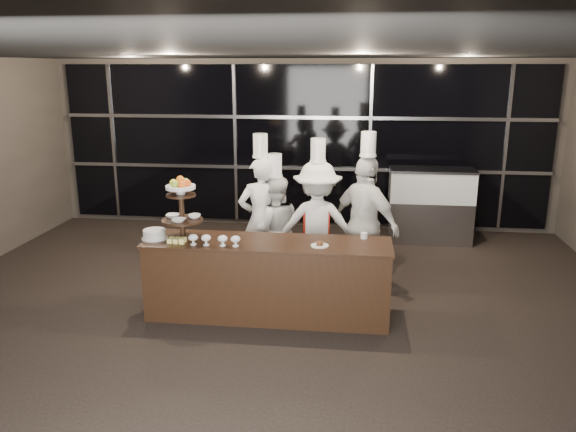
# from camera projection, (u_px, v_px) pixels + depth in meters

# --- Properties ---
(room) EXTENTS (10.00, 10.00, 10.00)m
(room) POSITION_uv_depth(u_px,v_px,m) (251.00, 217.00, 5.26)
(room) COLOR black
(room) RESTS_ON ground
(window_wall) EXTENTS (8.60, 0.10, 2.80)m
(window_wall) POSITION_uv_depth(u_px,v_px,m) (302.00, 145.00, 9.99)
(window_wall) COLOR black
(window_wall) RESTS_ON ground
(buffet_counter) EXTENTS (2.84, 0.74, 0.92)m
(buffet_counter) POSITION_uv_depth(u_px,v_px,m) (268.00, 278.00, 6.56)
(buffet_counter) COLOR black
(buffet_counter) RESTS_ON ground
(display_stand) EXTENTS (0.48, 0.48, 0.74)m
(display_stand) POSITION_uv_depth(u_px,v_px,m) (181.00, 204.00, 6.45)
(display_stand) COLOR black
(display_stand) RESTS_ON buffet_counter
(compotes) EXTENTS (0.60, 0.11, 0.12)m
(compotes) POSITION_uv_depth(u_px,v_px,m) (214.00, 239.00, 6.27)
(compotes) COLOR silver
(compotes) RESTS_ON buffet_counter
(layer_cake) EXTENTS (0.30, 0.30, 0.11)m
(layer_cake) POSITION_uv_depth(u_px,v_px,m) (154.00, 234.00, 6.53)
(layer_cake) COLOR white
(layer_cake) RESTS_ON buffet_counter
(pastry_squares) EXTENTS (0.20, 0.12, 0.05)m
(pastry_squares) POSITION_uv_depth(u_px,v_px,m) (177.00, 240.00, 6.39)
(pastry_squares) COLOR #FAEE7A
(pastry_squares) RESTS_ON buffet_counter
(small_plate) EXTENTS (0.20, 0.20, 0.05)m
(small_plate) POSITION_uv_depth(u_px,v_px,m) (320.00, 245.00, 6.27)
(small_plate) COLOR white
(small_plate) RESTS_ON buffet_counter
(chef_cup) EXTENTS (0.08, 0.08, 0.07)m
(chef_cup) POSITION_uv_depth(u_px,v_px,m) (364.00, 236.00, 6.54)
(chef_cup) COLOR white
(chef_cup) RESTS_ON buffet_counter
(display_case) EXTENTS (1.38, 0.60, 1.24)m
(display_case) POSITION_uv_depth(u_px,v_px,m) (430.00, 202.00, 9.34)
(display_case) COLOR #A5A5AA
(display_case) RESTS_ON ground
(chef_a) EXTENTS (0.75, 0.65, 2.03)m
(chef_a) POSITION_uv_depth(u_px,v_px,m) (261.00, 218.00, 7.53)
(chef_a) COLOR silver
(chef_a) RESTS_ON ground
(chef_b) EXTENTS (0.81, 0.70, 1.76)m
(chef_b) POSITION_uv_depth(u_px,v_px,m) (275.00, 228.00, 7.57)
(chef_b) COLOR silver
(chef_b) RESTS_ON ground
(chef_c) EXTENTS (1.12, 0.69, 1.99)m
(chef_c) POSITION_uv_depth(u_px,v_px,m) (317.00, 225.00, 7.37)
(chef_c) COLOR white
(chef_c) RESTS_ON ground
(chef_d) EXTENTS (1.07, 1.02, 2.09)m
(chef_d) POSITION_uv_depth(u_px,v_px,m) (365.00, 224.00, 7.19)
(chef_d) COLOR white
(chef_d) RESTS_ON ground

